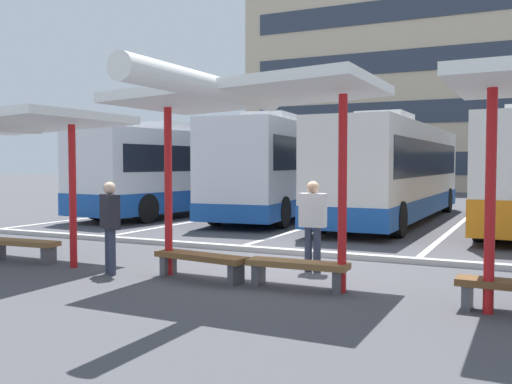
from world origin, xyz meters
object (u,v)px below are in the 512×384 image
at_px(coach_bus_1, 282,169).
at_px(waiting_shelter_1, 242,98).
at_px(waiting_shelter_0, 7,125).
at_px(bench_2, 297,268).
at_px(bench_1, 201,260).
at_px(waiting_passenger_2, 110,221).
at_px(coach_bus_0, 191,173).
at_px(coach_bus_2, 395,172).
at_px(bench_0, 23,246).
at_px(waiting_passenger_0, 313,219).

xyz_separation_m(coach_bus_1, waiting_shelter_1, (4.22, -11.56, 1.29)).
distance_m(waiting_shelter_0, bench_2, 6.54).
height_order(bench_1, waiting_passenger_2, waiting_passenger_2).
bearing_deg(waiting_passenger_2, bench_2, 5.89).
relative_size(coach_bus_0, coach_bus_1, 1.07).
bearing_deg(coach_bus_1, coach_bus_0, -178.32).
relative_size(coach_bus_2, bench_0, 7.34).
relative_size(bench_1, waiting_passenger_0, 1.10).
xyz_separation_m(bench_2, waiting_passenger_0, (-0.28, 1.48, 0.65)).
distance_m(coach_bus_0, bench_0, 11.81).
bearing_deg(bench_0, waiting_passenger_2, -5.81).
height_order(coach_bus_2, waiting_passenger_0, coach_bus_2).
height_order(coach_bus_0, coach_bus_2, coach_bus_2).
bearing_deg(bench_0, coach_bus_2, 66.62).
distance_m(coach_bus_2, waiting_shelter_0, 13.19).
bearing_deg(coach_bus_1, bench_2, -65.71).
bearing_deg(coach_bus_1, waiting_shelter_0, -94.52).
bearing_deg(coach_bus_0, bench_1, -57.09).
height_order(waiting_passenger_0, waiting_passenger_2, waiting_passenger_0).
bearing_deg(coach_bus_0, waiting_passenger_2, -64.38).
height_order(bench_0, waiting_passenger_2, waiting_passenger_2).
bearing_deg(waiting_passenger_2, waiting_shelter_0, -178.66).
bearing_deg(waiting_passenger_0, waiting_passenger_2, -150.44).
xyz_separation_m(waiting_shelter_0, bench_2, (6.05, 0.42, -2.46)).
relative_size(coach_bus_2, bench_2, 7.31).
distance_m(waiting_shelter_0, waiting_passenger_2, 3.09).
distance_m(bench_0, waiting_passenger_0, 6.02).
height_order(coach_bus_0, coach_bus_1, coach_bus_1).
height_order(bench_1, bench_2, same).
bearing_deg(bench_0, bench_2, 1.04).
distance_m(coach_bus_0, waiting_shelter_1, 14.15).
distance_m(coach_bus_2, waiting_passenger_2, 12.36).
bearing_deg(waiting_passenger_2, bench_1, 10.35).
distance_m(bench_0, waiting_shelter_1, 5.85).
height_order(coach_bus_2, bench_2, coach_bus_2).
distance_m(waiting_shelter_0, bench_0, 2.48).
bearing_deg(waiting_shelter_0, waiting_passenger_2, 1.34).
relative_size(bench_0, waiting_passenger_2, 0.99).
height_order(coach_bus_1, bench_2, coach_bus_1).
bearing_deg(waiting_passenger_0, waiting_shelter_1, -109.96).
bearing_deg(coach_bus_1, bench_1, -73.76).
relative_size(bench_0, bench_2, 1.00).
height_order(waiting_shelter_0, bench_2, waiting_shelter_0).
relative_size(coach_bus_1, bench_0, 6.29).
xyz_separation_m(coach_bus_0, waiting_shelter_0, (3.05, -11.65, 1.14)).
bearing_deg(waiting_passenger_0, bench_2, -79.24).
distance_m(waiting_shelter_0, bench_1, 4.92).
xyz_separation_m(coach_bus_0, waiting_passenger_0, (8.81, -9.74, -0.66)).
xyz_separation_m(bench_0, bench_1, (4.25, 0.06, 0.00)).
bearing_deg(bench_2, coach_bus_0, 129.02).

